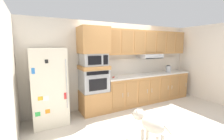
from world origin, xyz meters
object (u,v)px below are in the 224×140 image
screwdriver (114,77)px  electric_kettle (168,69)px  refrigerator (49,86)px  dog (149,123)px  microwave (94,59)px  built_in_oven (94,80)px

screwdriver → electric_kettle: bearing=-0.3°
refrigerator → dog: 2.36m
microwave → refrigerator: bearing=-176.6°
microwave → screwdriver: microwave is taller
microwave → screwdriver: (0.59, -0.04, -0.53)m
electric_kettle → dog: bearing=-143.2°
screwdriver → built_in_oven: bearing=176.4°
built_in_oven → dog: (0.38, -1.80, -0.50)m
microwave → electric_kettle: size_ratio=2.68×
refrigerator → microwave: bearing=3.4°
refrigerator → dog: size_ratio=1.99×
screwdriver → dog: 1.86m
electric_kettle → refrigerator: bearing=-179.7°
screwdriver → microwave: bearing=176.4°
dog → electric_kettle: bearing=-65.1°
electric_kettle → dog: (-2.35, -1.76, -0.64)m
built_in_oven → microwave: microwave is taller
refrigerator → electric_kettle: bearing=0.3°
built_in_oven → electric_kettle: 2.73m
refrigerator → built_in_oven: (1.14, 0.07, 0.02)m
microwave → built_in_oven: bearing=179.2°
refrigerator → electric_kettle: refrigerator is taller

